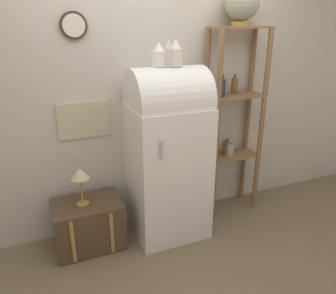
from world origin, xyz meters
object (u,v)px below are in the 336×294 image
(vase_left, at_px, (159,55))
(desk_lamp, at_px, (80,176))
(globe, at_px, (242,3))
(vase_center, at_px, (168,54))
(suitcase_trunk, at_px, (89,224))
(refrigerator, at_px, (168,152))
(vase_right, at_px, (176,54))

(vase_left, distance_m, desk_lamp, 1.20)
(vase_left, xyz_separation_m, desk_lamp, (-0.72, 0.02, -0.96))
(globe, height_order, vase_center, globe)
(suitcase_trunk, bearing_deg, vase_center, -4.62)
(globe, relative_size, vase_center, 1.61)
(vase_left, xyz_separation_m, vase_center, (0.07, -0.03, 0.01))
(refrigerator, xyz_separation_m, vase_right, (0.07, -0.01, 0.86))
(refrigerator, xyz_separation_m, desk_lamp, (-0.79, 0.03, -0.11))
(refrigerator, xyz_separation_m, vase_center, (-0.00, -0.01, 0.86))
(vase_center, xyz_separation_m, desk_lamp, (-0.79, 0.05, -0.98))
(suitcase_trunk, distance_m, desk_lamp, 0.50)
(globe, distance_m, vase_right, 0.83)
(globe, bearing_deg, refrigerator, -169.90)
(refrigerator, distance_m, globe, 1.49)
(refrigerator, height_order, desk_lamp, refrigerator)
(suitcase_trunk, bearing_deg, vase_left, -2.76)
(vase_right, bearing_deg, vase_center, -173.92)
(desk_lamp, bearing_deg, suitcase_trunk, 23.93)
(vase_center, xyz_separation_m, vase_right, (0.07, 0.01, -0.00))
(vase_left, relative_size, vase_center, 0.87)
(refrigerator, relative_size, vase_right, 7.37)
(suitcase_trunk, height_order, desk_lamp, desk_lamp)
(suitcase_trunk, height_order, globe, globe)
(desk_lamp, bearing_deg, vase_right, -2.72)
(suitcase_trunk, xyz_separation_m, globe, (1.54, 0.09, 1.87))
(refrigerator, relative_size, desk_lamp, 4.59)
(suitcase_trunk, relative_size, vase_center, 2.70)
(vase_right, height_order, desk_lamp, vase_right)
(vase_left, relative_size, vase_right, 0.89)
(globe, distance_m, desk_lamp, 2.09)
(refrigerator, relative_size, vase_left, 8.32)
(vase_left, bearing_deg, suitcase_trunk, 177.24)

